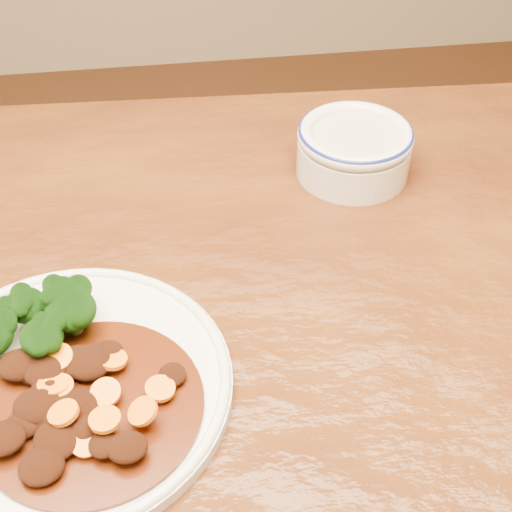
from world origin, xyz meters
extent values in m
cube|color=#5A320F|center=(0.00, 0.00, 0.73)|extent=(1.54, 0.98, 0.04)
cylinder|color=white|center=(-0.10, -0.03, 0.76)|extent=(0.28, 0.28, 0.01)
torus|color=white|center=(-0.10, -0.03, 0.76)|extent=(0.28, 0.28, 0.01)
cylinder|color=#81A354|center=(-0.09, 0.04, 0.77)|extent=(0.01, 0.01, 0.02)
ellipsoid|color=black|center=(-0.09, 0.04, 0.79)|extent=(0.04, 0.04, 0.04)
cylinder|color=#81A354|center=(-0.11, 0.00, 0.77)|extent=(0.01, 0.01, 0.02)
ellipsoid|color=black|center=(-0.11, 0.00, 0.79)|extent=(0.04, 0.04, 0.03)
cylinder|color=#81A354|center=(-0.13, 0.04, 0.77)|extent=(0.01, 0.01, 0.02)
ellipsoid|color=black|center=(-0.13, 0.04, 0.79)|extent=(0.04, 0.04, 0.03)
cylinder|color=#81A354|center=(-0.09, 0.02, 0.77)|extent=(0.01, 0.01, 0.02)
ellipsoid|color=black|center=(-0.09, 0.02, 0.79)|extent=(0.04, 0.04, 0.04)
cylinder|color=#471907|center=(-0.07, -0.06, 0.76)|extent=(0.19, 0.19, 0.00)
ellipsoid|color=black|center=(-0.11, -0.03, 0.78)|extent=(0.04, 0.04, 0.02)
ellipsoid|color=black|center=(-0.12, -0.03, 0.77)|extent=(0.03, 0.03, 0.02)
ellipsoid|color=black|center=(-0.10, -0.10, 0.77)|extent=(0.02, 0.02, 0.01)
ellipsoid|color=black|center=(-0.11, -0.05, 0.78)|extent=(0.03, 0.03, 0.02)
ellipsoid|color=black|center=(-0.08, -0.07, 0.77)|extent=(0.03, 0.04, 0.02)
ellipsoid|color=black|center=(-0.09, -0.02, 0.78)|extent=(0.04, 0.03, 0.02)
ellipsoid|color=black|center=(-0.11, -0.06, 0.78)|extent=(0.04, 0.04, 0.02)
ellipsoid|color=black|center=(-0.14, -0.09, 0.78)|extent=(0.04, 0.03, 0.02)
ellipsoid|color=black|center=(-0.06, -0.11, 0.78)|extent=(0.02, 0.02, 0.01)
ellipsoid|color=black|center=(-0.06, -0.01, 0.77)|extent=(0.03, 0.02, 0.01)
ellipsoid|color=black|center=(-0.08, -0.02, 0.78)|extent=(0.04, 0.04, 0.02)
ellipsoid|color=black|center=(-0.11, -0.02, 0.77)|extent=(0.02, 0.02, 0.01)
ellipsoid|color=black|center=(-0.11, -0.12, 0.77)|extent=(0.04, 0.03, 0.02)
ellipsoid|color=black|center=(-0.10, -0.10, 0.77)|extent=(0.04, 0.04, 0.02)
ellipsoid|color=black|center=(-0.13, -0.08, 0.77)|extent=(0.03, 0.03, 0.02)
ellipsoid|color=black|center=(-0.10, -0.07, 0.77)|extent=(0.03, 0.03, 0.01)
ellipsoid|color=black|center=(-0.11, -0.07, 0.77)|extent=(0.03, 0.03, 0.02)
ellipsoid|color=black|center=(-0.13, -0.02, 0.78)|extent=(0.04, 0.03, 0.02)
ellipsoid|color=black|center=(-0.04, -0.11, 0.78)|extent=(0.03, 0.03, 0.02)
ellipsoid|color=black|center=(-0.01, -0.04, 0.77)|extent=(0.02, 0.03, 0.01)
ellipsoid|color=black|center=(-0.08, -0.09, 0.78)|extent=(0.02, 0.02, 0.01)
ellipsoid|color=black|center=(-0.09, -0.07, 0.78)|extent=(0.03, 0.04, 0.02)
ellipsoid|color=black|center=(-0.12, -0.06, 0.78)|extent=(0.03, 0.03, 0.01)
cylinder|color=orange|center=(-0.10, -0.05, 0.78)|extent=(0.03, 0.03, 0.01)
cylinder|color=orange|center=(-0.10, -0.02, 0.78)|extent=(0.04, 0.03, 0.01)
cylinder|color=orange|center=(-0.03, -0.08, 0.78)|extent=(0.03, 0.04, 0.02)
cylinder|color=orange|center=(-0.08, -0.10, 0.78)|extent=(0.04, 0.04, 0.01)
cylinder|color=orange|center=(-0.09, -0.08, 0.79)|extent=(0.04, 0.04, 0.01)
cylinder|color=orange|center=(-0.06, -0.09, 0.79)|extent=(0.03, 0.03, 0.01)
cylinder|color=orange|center=(-0.06, -0.06, 0.78)|extent=(0.03, 0.03, 0.01)
cylinder|color=orange|center=(-0.02, -0.06, 0.78)|extent=(0.04, 0.04, 0.01)
cylinder|color=orange|center=(-0.10, -0.05, 0.78)|extent=(0.03, 0.03, 0.01)
cylinder|color=orange|center=(-0.06, -0.02, 0.78)|extent=(0.03, 0.03, 0.01)
cylinder|color=white|center=(0.22, 0.25, 0.77)|extent=(0.13, 0.13, 0.04)
cylinder|color=silver|center=(0.22, 0.25, 0.80)|extent=(0.10, 0.10, 0.01)
torus|color=white|center=(0.22, 0.25, 0.80)|extent=(0.13, 0.13, 0.02)
torus|color=navy|center=(0.22, 0.25, 0.81)|extent=(0.13, 0.13, 0.01)
camera|label=1|loc=(0.01, -0.42, 1.25)|focal=50.00mm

